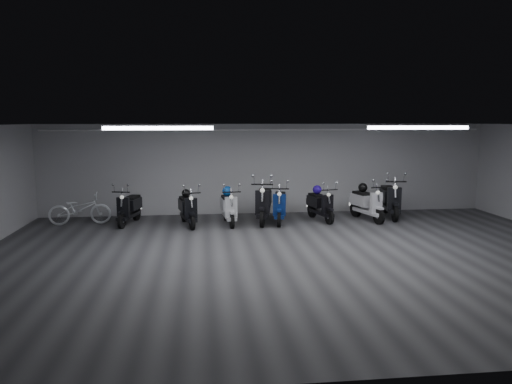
{
  "coord_description": "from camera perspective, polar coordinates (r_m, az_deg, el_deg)",
  "views": [
    {
      "loc": [
        -2.09,
        -9.91,
        2.91
      ],
      "look_at": [
        -0.66,
        2.5,
        1.05
      ],
      "focal_mm": 33.87,
      "sensor_mm": 36.0,
      "label": 1
    }
  ],
  "objects": [
    {
      "name": "ceiling",
      "position": [
        10.13,
        5.39,
        7.84
      ],
      "size": [
        14.0,
        10.0,
        0.01
      ],
      "primitive_type": "cube",
      "color": "gray",
      "rests_on": "ground"
    },
    {
      "name": "helmet_1",
      "position": [
        13.67,
        -8.29,
        -0.14
      ],
      "size": [
        0.24,
        0.24,
        0.24
      ],
      "primitive_type": "sphere",
      "color": "black",
      "rests_on": "scooter_1"
    },
    {
      "name": "scooter_6",
      "position": [
        14.42,
        13.01,
        -0.75
      ],
      "size": [
        1.02,
        1.85,
        1.31
      ],
      "primitive_type": null,
      "rotation": [
        0.0,
        0.0,
        0.26
      ],
      "color": "silver",
      "rests_on": "floor"
    },
    {
      "name": "fluor_strip_right",
      "position": [
        12.04,
        18.6,
        7.22
      ],
      "size": [
        2.4,
        0.18,
        0.08
      ],
      "primitive_type": "cube",
      "color": "white",
      "rests_on": "ceiling"
    },
    {
      "name": "helmet_2",
      "position": [
        13.73,
        -3.4,
        0.1
      ],
      "size": [
        0.29,
        0.29,
        0.29
      ],
      "primitive_type": "sphere",
      "color": "#0E469B",
      "rests_on": "scooter_2"
    },
    {
      "name": "scooter_2",
      "position": [
        13.55,
        -3.24,
        -1.27
      ],
      "size": [
        0.71,
        1.71,
        1.24
      ],
      "primitive_type": null,
      "rotation": [
        0.0,
        0.0,
        0.09
      ],
      "color": "silver",
      "rests_on": "floor"
    },
    {
      "name": "scooter_5",
      "position": [
        14.15,
        7.64,
        -0.96
      ],
      "size": [
        0.92,
        1.72,
        1.22
      ],
      "primitive_type": null,
      "rotation": [
        0.0,
        0.0,
        0.24
      ],
      "color": "black",
      "rests_on": "floor"
    },
    {
      "name": "fluor_strip_left",
      "position": [
        10.95,
        -11.42,
        7.41
      ],
      "size": [
        2.4,
        0.18,
        0.08
      ],
      "primitive_type": "cube",
      "color": "white",
      "rests_on": "ceiling"
    },
    {
      "name": "scooter_0",
      "position": [
        14.0,
        -14.78,
        -1.23
      ],
      "size": [
        0.92,
        1.75,
        1.24
      ],
      "primitive_type": null,
      "rotation": [
        0.0,
        0.0,
        -0.23
      ],
      "color": "black",
      "rests_on": "floor"
    },
    {
      "name": "front_wall",
      "position": [
        5.54,
        15.99,
        -7.68
      ],
      "size": [
        14.0,
        0.01,
        2.8
      ],
      "primitive_type": "cube",
      "color": "#A7A7AA",
      "rests_on": "ground"
    },
    {
      "name": "conduit",
      "position": [
        14.98,
        1.48,
        7.36
      ],
      "size": [
        13.6,
        0.05,
        0.05
      ],
      "primitive_type": "cylinder",
      "rotation": [
        0.0,
        1.57,
        0.0
      ],
      "color": "white",
      "rests_on": "back_wall"
    },
    {
      "name": "scooter_1",
      "position": [
        13.49,
        -8.07,
        -1.4
      ],
      "size": [
        0.91,
        1.74,
        1.24
      ],
      "primitive_type": null,
      "rotation": [
        0.0,
        0.0,
        0.23
      ],
      "color": "black",
      "rests_on": "floor"
    },
    {
      "name": "floor",
      "position": [
        10.54,
        5.18,
        -7.62
      ],
      "size": [
        14.0,
        10.0,
        0.01
      ],
      "primitive_type": "cube",
      "color": "#363638",
      "rests_on": "ground"
    },
    {
      "name": "bicycle",
      "position": [
        14.42,
        -20.11,
        -1.51
      ],
      "size": [
        1.72,
        0.75,
        1.08
      ],
      "primitive_type": "imported",
      "rotation": [
        0.0,
        0.0,
        1.67
      ],
      "color": "white",
      "rests_on": "floor"
    },
    {
      "name": "scooter_8",
      "position": [
        15.03,
        15.6,
        -0.19
      ],
      "size": [
        0.96,
        2.03,
        1.46
      ],
      "primitive_type": null,
      "rotation": [
        0.0,
        0.0,
        -0.16
      ],
      "color": "black",
      "rests_on": "floor"
    },
    {
      "name": "scooter_4",
      "position": [
        13.79,
        2.84,
        -0.94
      ],
      "size": [
        0.92,
        1.85,
        1.31
      ],
      "primitive_type": null,
      "rotation": [
        0.0,
        0.0,
        -0.19
      ],
      "color": "navy",
      "rests_on": "floor"
    },
    {
      "name": "helmet_0",
      "position": [
        14.31,
        7.24,
        0.28
      ],
      "size": [
        0.26,
        0.26,
        0.26
      ],
      "primitive_type": "sphere",
      "color": "#240D91",
      "rests_on": "scooter_5"
    },
    {
      "name": "helmet_3",
      "position": [
        14.58,
        12.5,
        0.52
      ],
      "size": [
        0.27,
        0.27,
        0.27
      ],
      "primitive_type": "sphere",
      "color": "black",
      "rests_on": "scooter_6"
    },
    {
      "name": "back_wall",
      "position": [
        15.14,
        1.41,
        2.74
      ],
      "size": [
        14.0,
        0.01,
        2.8
      ],
      "primitive_type": "cube",
      "color": "#A7A7AA",
      "rests_on": "ground"
    },
    {
      "name": "scooter_3",
      "position": [
        13.78,
        0.93,
        -0.61
      ],
      "size": [
        1.05,
        2.07,
        1.47
      ],
      "primitive_type": null,
      "rotation": [
        0.0,
        0.0,
        -0.2
      ],
      "color": "black",
      "rests_on": "floor"
    }
  ]
}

